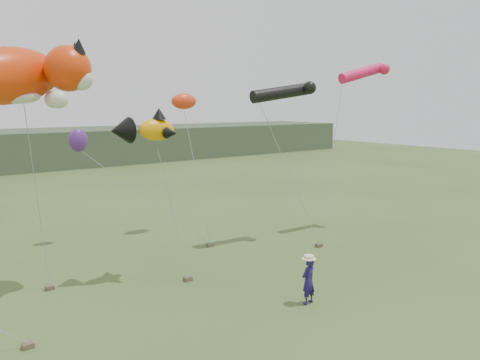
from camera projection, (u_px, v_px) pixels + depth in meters
name	position (u px, v px, depth m)	size (l,w,h in m)	color
ground	(302.00, 307.00, 16.03)	(120.00, 120.00, 0.00)	#385123
festival_attendant	(308.00, 281.00, 16.18)	(0.60, 0.40, 1.66)	#1D154F
sandbag_anchors	(177.00, 274.00, 18.96)	(13.98, 5.19, 0.16)	brown
cat_kite	(21.00, 75.00, 16.39)	(5.82, 3.79, 2.60)	red
fish_kite	(144.00, 129.00, 17.63)	(2.63, 1.75, 1.33)	orange
tube_kites	(323.00, 83.00, 23.77)	(8.53, 1.84, 2.23)	black
misc_kites	(145.00, 116.00, 23.84)	(6.46, 1.87, 2.87)	red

